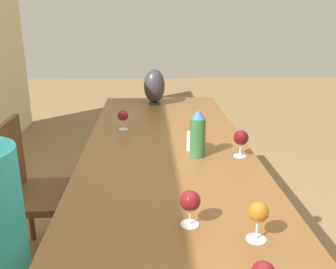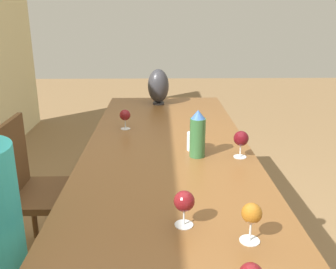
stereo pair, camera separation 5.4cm
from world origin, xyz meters
name	(u,v)px [view 2 (the right image)]	position (x,y,z in m)	size (l,w,h in m)	color
dining_table	(169,179)	(0.00, 0.00, 0.71)	(3.02, 0.91, 0.78)	brown
water_bottle	(198,134)	(0.14, -0.15, 0.90)	(0.08, 0.08, 0.25)	#336638
water_tumbler	(194,141)	(0.23, -0.14, 0.83)	(0.08, 0.08, 0.10)	silver
vase	(158,86)	(1.28, 0.05, 0.92)	(0.17, 0.17, 0.28)	#2D2D33
wine_glass_0	(184,202)	(-0.52, -0.04, 0.87)	(0.07, 0.07, 0.13)	silver
wine_glass_3	(252,215)	(-0.62, -0.25, 0.87)	(0.07, 0.07, 0.14)	silver
wine_glass_4	(125,116)	(0.62, 0.26, 0.87)	(0.07, 0.07, 0.13)	silver
wine_glass_7	(241,139)	(0.12, -0.37, 0.88)	(0.08, 0.08, 0.14)	silver
chair_far	(38,186)	(0.41, 0.78, 0.48)	(0.44, 0.44, 0.89)	brown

